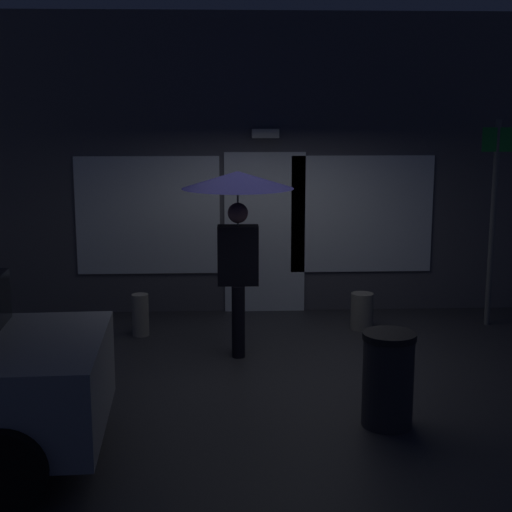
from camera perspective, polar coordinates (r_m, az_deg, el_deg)
ground_plane at (r=8.72m, az=1.43°, el=-7.81°), size 18.00×18.00×0.00m
building_facade at (r=10.62m, az=0.60°, el=6.62°), size 9.42×0.48×4.03m
person_with_umbrella at (r=8.60m, az=-1.35°, el=3.65°), size 1.25×1.25×2.11m
street_sign_post at (r=10.27m, az=17.10°, el=3.16°), size 0.40×0.07×2.65m
sidewalk_bollard at (r=9.71m, az=-8.52°, el=-4.32°), size 0.21×0.21×0.53m
sidewalk_bollard_2 at (r=9.98m, az=7.82°, el=-4.05°), size 0.28×0.28×0.47m
trash_bin at (r=7.05m, az=9.71°, el=-8.93°), size 0.48×0.48×0.86m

